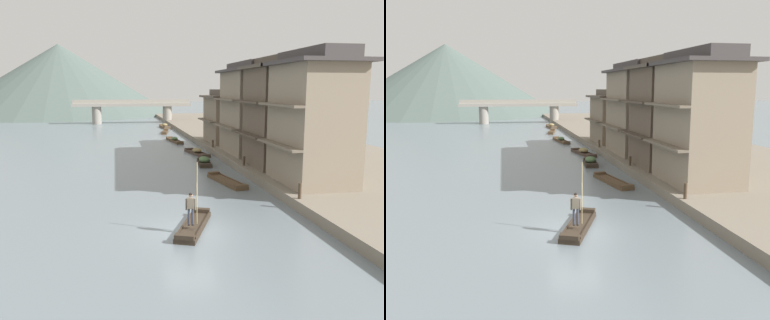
{
  "view_description": "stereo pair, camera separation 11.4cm",
  "coord_description": "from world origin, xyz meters",
  "views": [
    {
      "loc": [
        -3.45,
        -18.92,
        6.87
      ],
      "look_at": [
        2.35,
        12.22,
        1.37
      ],
      "focal_mm": 38.64,
      "sensor_mm": 36.0,
      "label": 1
    },
    {
      "loc": [
        -3.34,
        -18.94,
        6.87
      ],
      "look_at": [
        2.35,
        12.22,
        1.37
      ],
      "focal_mm": 38.64,
      "sensor_mm": 36.0,
      "label": 2
    }
  ],
  "objects": [
    {
      "name": "boat_moored_third",
      "position": [
        4.45,
        17.33,
        0.29
      ],
      "size": [
        1.51,
        3.57,
        0.76
      ],
      "color": "#33281E",
      "rests_on": "ground"
    },
    {
      "name": "boat_midriver_drifting",
      "position": [
        4.12,
        34.16,
        0.2
      ],
      "size": [
        1.58,
        5.86,
        0.65
      ],
      "color": "brown",
      "rests_on": "ground"
    },
    {
      "name": "stone_bridge",
      "position": [
        0.0,
        64.1,
        3.01
      ],
      "size": [
        23.1,
        2.4,
        4.68
      ],
      "color": "gray",
      "rests_on": "ground"
    },
    {
      "name": "boat_midriver_upstream",
      "position": [
        5.12,
        53.42,
        0.29
      ],
      "size": [
        1.55,
        4.94,
        0.82
      ],
      "color": "brown",
      "rests_on": "ground"
    },
    {
      "name": "mooring_post_dock_near",
      "position": [
        6.84,
        2.55,
        1.08
      ],
      "size": [
        0.2,
        0.2,
        0.92
      ],
      "primitive_type": "cylinder",
      "color": "#473828",
      "rests_on": "riverbank_right"
    },
    {
      "name": "boat_moored_second",
      "position": [
        4.11,
        44.56,
        0.17
      ],
      "size": [
        1.62,
        4.26,
        0.5
      ],
      "color": "brown",
      "rests_on": "ground"
    },
    {
      "name": "boat_moored_far",
      "position": [
        4.49,
        9.75,
        0.13
      ],
      "size": [
        1.89,
        5.11,
        0.4
      ],
      "color": "brown",
      "rests_on": "ground"
    },
    {
      "name": "mooring_post_dock_mid",
      "position": [
        6.84,
        13.06,
        1.0
      ],
      "size": [
        0.2,
        0.2,
        0.75
      ],
      "primitive_type": "cylinder",
      "color": "#473828",
      "rests_on": "riverbank_right"
    },
    {
      "name": "boatman_person",
      "position": [
        -0.03,
        -0.36,
        1.44
      ],
      "size": [
        0.57,
        0.3,
        3.04
      ],
      "color": "black",
      "rests_on": "boat_foreground_poled"
    },
    {
      "name": "house_waterfront_tall",
      "position": [
        9.35,
        19.67,
        4.92
      ],
      "size": [
        5.17,
        7.96,
        8.74
      ],
      "color": "gray",
      "rests_on": "riverbank_right"
    },
    {
      "name": "boat_foreground_poled",
      "position": [
        0.23,
        0.34,
        0.15
      ],
      "size": [
        2.61,
        4.53,
        0.44
      ],
      "color": "#33281E",
      "rests_on": "ground"
    },
    {
      "name": "boat_moored_nearest",
      "position": [
        4.96,
        23.37,
        0.23
      ],
      "size": [
        1.96,
        5.17,
        0.69
      ],
      "color": "#423328",
      "rests_on": "ground"
    },
    {
      "name": "mooring_post_dock_far",
      "position": [
        6.84,
        24.06,
        1.01
      ],
      "size": [
        0.2,
        0.2,
        0.77
      ],
      "primitive_type": "cylinder",
      "color": "#473828",
      "rests_on": "riverbank_right"
    },
    {
      "name": "ground_plane",
      "position": [
        0.0,
        0.0,
        0.0
      ],
      "size": [
        400.0,
        400.0,
        0.0
      ],
      "primitive_type": "plane",
      "color": "slate"
    },
    {
      "name": "hill_far_west",
      "position": [
        -17.91,
        99.77,
        9.33
      ],
      "size": [
        60.95,
        60.95,
        18.65
      ],
      "primitive_type": "cone",
      "color": "#4C5B56",
      "rests_on": "ground"
    },
    {
      "name": "house_waterfront_narrow",
      "position": [
        9.47,
        28.05,
        3.62
      ],
      "size": [
        5.4,
        7.45,
        6.14
      ],
      "color": "#7F705B",
      "rests_on": "riverbank_right"
    },
    {
      "name": "house_waterfront_nearest",
      "position": [
        9.34,
        6.37,
        4.93
      ],
      "size": [
        5.16,
        6.91,
        8.74
      ],
      "color": "gray",
      "rests_on": "riverbank_right"
    },
    {
      "name": "riverbank_right",
      "position": [
        15.49,
        30.0,
        0.31
      ],
      "size": [
        18.0,
        110.0,
        0.62
      ],
      "primitive_type": "cube",
      "color": "slate",
      "rests_on": "ground"
    },
    {
      "name": "house_waterfront_second",
      "position": [
        9.9,
        12.59,
        4.93
      ],
      "size": [
        6.28,
        6.31,
        8.74
      ],
      "color": "brown",
      "rests_on": "riverbank_right"
    }
  ]
}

